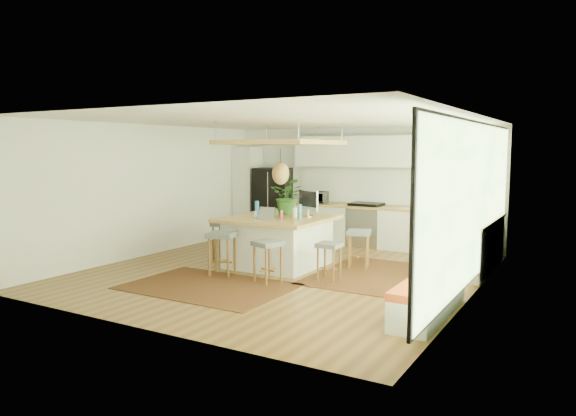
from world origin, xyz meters
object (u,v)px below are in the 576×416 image
Objects in this scene: stool_left_side at (225,241)px; monitor at (308,203)px; island at (278,241)px; stool_right_back at (359,249)px; fridge at (273,201)px; stool_near_right at (268,262)px; laptop at (264,213)px; microwave at (317,196)px; stool_near_left at (222,255)px; island_plant at (288,200)px; stool_right_front at (329,259)px.

monitor reaches higher than stool_left_side.
stool_right_back is at bearing 22.15° from island.
fridge is at bearing 123.36° from island.
monitor is (0.45, 0.35, 0.72)m from island.
island is 2.65× the size of stool_near_right.
microwave is (-0.55, 3.19, 0.04)m from laptop.
stool_near_right is 1.43× the size of microwave.
stool_right_back is 2.72m from stool_left_side.
fridge is at bearing 101.23° from stool_left_side.
stool_near_left is 1.56× the size of microwave.
island is 1.52m from stool_right_back.
stool_right_back is at bearing 30.49° from laptop.
stool_right_back is 1.27× the size of monitor.
stool_left_side is at bearing -112.16° from microwave.
microwave is (-0.15, 3.92, 0.74)m from stool_near_left.
stool_near_left is 1.08× the size of stool_right_back.
microwave reaches higher than stool_left_side.
stool_near_left is 2.53m from stool_right_back.
stool_right_back is at bearing -44.38° from fridge.
stool_right_back is 3.05m from microwave.
laptop is at bearing -99.53° from monitor.
island is at bearing -66.87° from fridge.
laptop is 0.47× the size of island_plant.
fridge is 0.94× the size of island.
stool_near_right is at bearing -34.07° from stool_left_side.
island is 2.89m from microwave.
island_plant is at bearing 77.27° from stool_near_left.
laptop is 0.93m from monitor.
island is at bearing -157.85° from stool_right_back.
fridge reaches higher than stool_left_side.
island_plant reaches higher than monitor.
laptop is at bearing 61.08° from stool_near_left.
fridge reaches higher than island.
stool_near_right is (0.97, -0.04, 0.00)m from stool_near_left.
island is 1.27m from stool_left_side.
fridge is 2.49× the size of stool_near_right.
fridge is at bearing 145.85° from stool_right_back.
stool_near_right is 1.77m from monitor.
stool_near_right is 0.92× the size of stool_left_side.
stool_near_left is (-0.44, -1.16, -0.11)m from island.
stool_left_side is 1.37× the size of monitor.
island_plant is (1.20, 0.48, 0.85)m from stool_left_side.
laptop is (1.23, -0.44, 0.70)m from stool_left_side.
laptop is (-1.36, 0.10, 0.70)m from stool_right_front.
stool_near_right reaches higher than stool_right_front.
microwave is at bearing -9.54° from fridge.
microwave is at bearing 76.24° from stool_left_side.
island is at bearing 69.21° from stool_near_left.
island is 0.73m from laptop.
island_plant reaches higher than stool_left_side.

